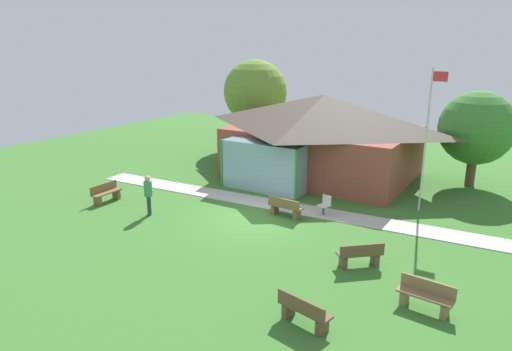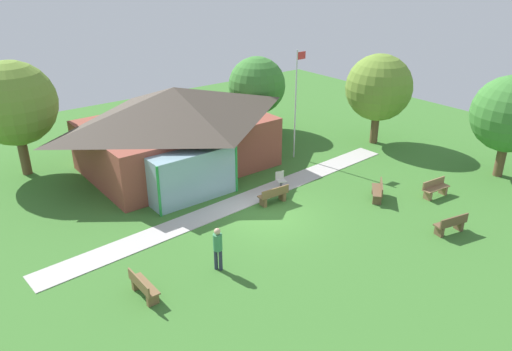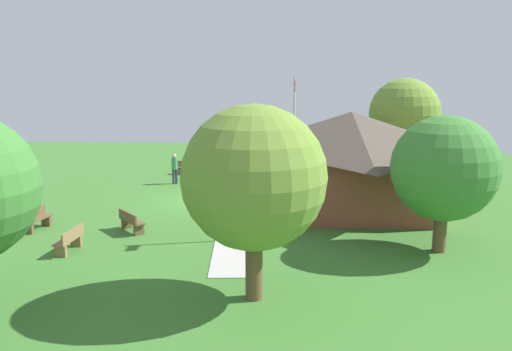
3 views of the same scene
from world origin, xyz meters
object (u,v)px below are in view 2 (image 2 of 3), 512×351
Objects in this scene: bench_lawn_far_right at (435,189)px; tree_behind_pavilion_left at (13,104)px; patio_chair_lawn_spare at (281,181)px; tree_east_hedge at (379,88)px; pavilion at (177,127)px; tree_behind_pavilion_right at (257,86)px; bench_front_right at (451,225)px; bench_mid_left at (143,287)px; visitor_strolling_lawn at (218,246)px; flagpole at (296,100)px; bench_rear_near_path at (274,196)px; tree_far_east at (510,114)px; bench_mid_right at (378,191)px.

tree_behind_pavilion_left is (-14.74, 14.94, 3.43)m from bench_lawn_far_right.
tree_east_hedge is (8.84, 1.47, 3.03)m from patio_chair_lawn_spare.
tree_behind_pavilion_right reaches higher than pavilion.
tree_behind_pavilion_right is (1.84, 15.49, 2.58)m from bench_front_right.
visitor_strolling_lawn reaches higher than bench_mid_left.
patio_chair_lawn_spare is at bearing -141.19° from flagpole.
flagpole is 3.92× the size of bench_front_right.
visitor_strolling_lawn is at bearing -146.40° from bench_rear_near_path.
tree_far_east reaches higher than bench_front_right.
tree_behind_pavilion_left is (-18.31, 8.21, 0.39)m from tree_east_hedge.
patio_chair_lawn_spare reaches higher than bench_lawn_far_right.
tree_behind_pavilion_right reaches higher than bench_front_right.
bench_lawn_far_right is 0.29× the size of tree_far_east.
bench_mid_left is at bearing 173.63° from bench_front_right.
bench_mid_left is (-12.57, -6.34, -2.95)m from flagpole.
bench_lawn_far_right is at bearing 151.83° from patio_chair_lawn_spare.
bench_front_right is at bearing -123.57° from tree_east_hedge.
tree_behind_pavilion_right is 0.89× the size of tree_east_hedge.
pavilion is at bearing -47.02° from patio_chair_lawn_spare.
pavilion is 13.44m from bench_lawn_far_right.
tree_far_east reaches higher than visitor_strolling_lawn.
visitor_strolling_lawn is (-11.62, 1.36, 0.62)m from bench_lawn_far_right.
bench_front_right is 11.39m from tree_east_hedge.
tree_behind_pavilion_right is at bearing 95.25° from bench_front_right.
tree_behind_pavilion_right is at bearing 100.41° from visitor_strolling_lawn.
bench_front_right is at bearing 71.16° from bench_mid_left.
pavilion is at bearing 143.66° from bench_mid_left.
bench_lawn_far_right is at bearing 172.93° from tree_far_east.
bench_mid_left is 1.75× the size of patio_chair_lawn_spare.
pavilion is at bearing 121.99° from visitor_strolling_lawn.
tree_far_east is (1.25, -7.32, -0.09)m from tree_east_hedge.
bench_mid_right is 1.64× the size of patio_chair_lawn_spare.
patio_chair_lawn_spare is 0.18× the size of tree_behind_pavilion_right.
tree_east_hedge is at bearing -12.23° from flagpole.
bench_front_right is 9.89m from visitor_strolling_lawn.
pavilion reaches higher than bench_lawn_far_right.
bench_lawn_far_right is 7.45m from patio_chair_lawn_spare.
tree_behind_pavilion_right is 14.23m from tree_behind_pavilion_left.
tree_far_east reaches higher than bench_lawn_far_right.
tree_east_hedge is 1.03× the size of tree_far_east.
pavilion is at bearing -32.17° from tree_behind_pavilion_left.
flagpole reaches higher than tree_far_east.
bench_lawn_far_right and bench_mid_right have the same top height.
pavilion is 14.30m from bench_front_right.
flagpole is at bearing -28.76° from tree_behind_pavilion_left.
bench_rear_near_path is 0.28× the size of tree_east_hedge.
bench_lawn_far_right is 14.61m from bench_mid_left.
tree_far_east is (11.42, -4.80, 2.95)m from bench_rear_near_path.
pavilion is 1.71× the size of tree_behind_pavilion_left.
tree_far_east reaches higher than tree_behind_pavilion_right.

